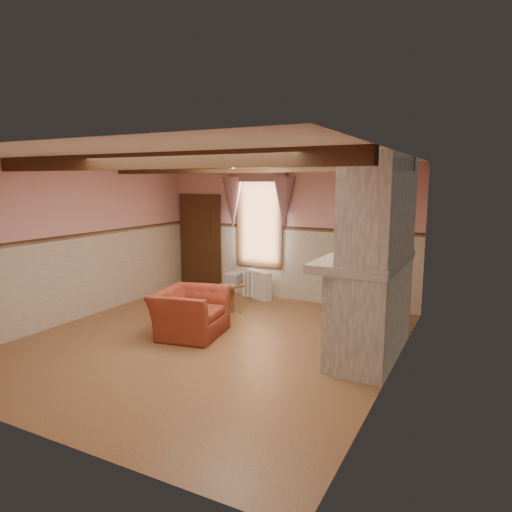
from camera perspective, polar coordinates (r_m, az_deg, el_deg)
The scene contains 26 objects.
floor at distance 7.24m, azimuth -6.00°, elevation -10.55°, with size 5.50×6.00×0.01m, color brown.
ceiling at distance 6.83m, azimuth -6.40°, elevation 12.15°, with size 5.50×6.00×0.01m, color silver.
wall_back at distance 9.52m, azimuth 3.76°, elevation 2.92°, with size 5.50×0.02×2.80m, color #CC8E8D.
wall_front at distance 4.74m, azimuth -26.58°, elevation -4.53°, with size 5.50×0.02×2.80m, color #CC8E8D.
wall_left at distance 8.70m, azimuth -21.52°, elevation 1.69°, with size 0.02×6.00×2.80m, color #CC8E8D.
wall_right at distance 5.87m, azimuth 16.86°, elevation -1.43°, with size 0.02×6.00×2.80m, color #CC8E8D.
wainscot at distance 7.03m, azimuth -6.10°, elevation -4.79°, with size 5.50×6.00×1.50m, color beige, non-canonical shape.
chair_rail at distance 6.88m, azimuth -6.21°, elevation 1.28°, with size 5.50×6.00×0.08m, color black, non-canonical shape.
firebox at distance 6.83m, azimuth 11.16°, elevation -7.94°, with size 0.20×0.95×0.90m, color black.
armchair at distance 7.46m, azimuth -8.27°, elevation -7.01°, with size 1.14×1.00×0.74m, color maroon.
side_table at distance 8.68m, azimuth -2.95°, elevation -5.26°, with size 0.47×0.47×0.55m, color brown.
book_stack at distance 8.60m, azimuth -2.84°, elevation -2.83°, with size 0.26×0.32×0.20m, color #B7AD8C.
radiator at distance 9.65m, azimuth 0.22°, elevation -3.61°, with size 0.70×0.18×0.60m, color silver.
bowl at distance 6.78m, azimuth 14.00°, elevation 0.63°, with size 0.35×0.35×0.09m, color brown.
mantel_clock at distance 7.31m, azimuth 15.02°, elevation 1.65°, with size 0.14×0.24×0.20m, color black.
oil_lamp at distance 6.83m, azimuth 14.14°, elevation 1.50°, with size 0.11×0.11×0.28m, color #DA8B3D.
candle_red at distance 6.19m, azimuth 12.70°, elevation 0.21°, with size 0.06×0.06×0.16m, color #B32C16.
jar_yellow at distance 6.32m, azimuth 13.00°, elevation 0.20°, with size 0.06×0.06×0.12m, color yellow.
fireplace at distance 6.51m, azimuth 15.01°, elevation -0.32°, with size 0.85×2.00×2.80m, color gray.
mantel at distance 6.56m, azimuth 13.46°, elevation -0.55°, with size 1.05×2.05×0.12m, color gray.
overmantel_mirror at distance 6.53m, azimuth 12.09°, elevation 4.85°, with size 0.06×1.44×1.04m, color silver.
door at distance 10.52m, azimuth -6.95°, elevation 1.55°, with size 1.10×0.10×2.10m, color black.
window at distance 9.73m, azimuth 0.45°, elevation 4.55°, with size 1.06×0.08×2.02m, color white.
window_drapes at distance 9.62m, azimuth 0.21°, elevation 8.07°, with size 1.30×0.14×1.40m, color gray.
ceiling_beam_front at distance 5.86m, azimuth -13.00°, elevation 11.49°, with size 5.50×0.18×0.20m, color black.
ceiling_beam_back at distance 7.85m, azimuth -1.46°, elevation 11.09°, with size 5.50×0.18×0.20m, color black.
Camera 1 is at (3.75, -5.69, 2.45)m, focal length 32.00 mm.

